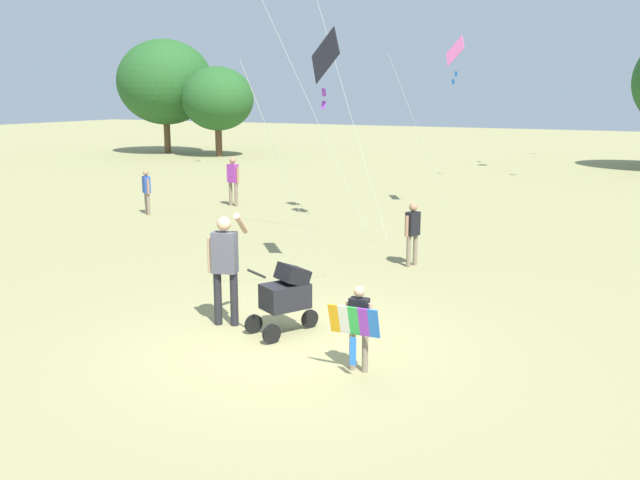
{
  "coord_description": "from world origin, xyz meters",
  "views": [
    {
      "loc": [
        4.63,
        -7.99,
        3.42
      ],
      "look_at": [
        0.03,
        0.91,
        1.3
      ],
      "focal_mm": 39.35,
      "sensor_mm": 36.0,
      "label": 1
    }
  ],
  "objects_px": {
    "person_adult_flyer": "(225,260)",
    "person_couple_left": "(413,229)",
    "kite_orange_delta": "(453,56)",
    "kite_adult_black": "(324,61)",
    "child_with_butterfly_kite": "(358,322)",
    "stroller": "(286,293)",
    "person_sitting_far": "(147,188)",
    "person_red_shirt": "(233,177)"
  },
  "relations": [
    {
      "from": "person_adult_flyer",
      "to": "person_sitting_far",
      "type": "xyz_separation_m",
      "value": [
        -7.53,
        6.94,
        -0.24
      ]
    },
    {
      "from": "stroller",
      "to": "person_couple_left",
      "type": "distance_m",
      "value": 4.62
    },
    {
      "from": "stroller",
      "to": "kite_orange_delta",
      "type": "bearing_deg",
      "value": 95.52
    },
    {
      "from": "child_with_butterfly_kite",
      "to": "kite_adult_black",
      "type": "bearing_deg",
      "value": 122.4
    },
    {
      "from": "child_with_butterfly_kite",
      "to": "person_adult_flyer",
      "type": "xyz_separation_m",
      "value": [
        -2.49,
        0.74,
        0.34
      ]
    },
    {
      "from": "kite_adult_black",
      "to": "person_sitting_far",
      "type": "bearing_deg",
      "value": 153.22
    },
    {
      "from": "kite_adult_black",
      "to": "kite_orange_delta",
      "type": "bearing_deg",
      "value": 91.0
    },
    {
      "from": "kite_orange_delta",
      "to": "person_red_shirt",
      "type": "relative_size",
      "value": 3.36
    },
    {
      "from": "child_with_butterfly_kite",
      "to": "person_red_shirt",
      "type": "bearing_deg",
      "value": 130.86
    },
    {
      "from": "person_adult_flyer",
      "to": "stroller",
      "type": "height_order",
      "value": "person_adult_flyer"
    },
    {
      "from": "kite_orange_delta",
      "to": "person_couple_left",
      "type": "relative_size",
      "value": 3.9
    },
    {
      "from": "person_red_shirt",
      "to": "person_couple_left",
      "type": "xyz_separation_m",
      "value": [
        7.45,
        -4.64,
        -0.12
      ]
    },
    {
      "from": "kite_orange_delta",
      "to": "person_couple_left",
      "type": "xyz_separation_m",
      "value": [
        1.31,
        -6.63,
        -3.65
      ]
    },
    {
      "from": "person_red_shirt",
      "to": "person_sitting_far",
      "type": "relative_size",
      "value": 1.17
    },
    {
      "from": "kite_orange_delta",
      "to": "kite_adult_black",
      "type": "bearing_deg",
      "value": -89.0
    },
    {
      "from": "kite_adult_black",
      "to": "person_sitting_far",
      "type": "distance_m",
      "value": 9.07
    },
    {
      "from": "person_adult_flyer",
      "to": "person_couple_left",
      "type": "xyz_separation_m",
      "value": [
        1.21,
        4.71,
        -0.24
      ]
    },
    {
      "from": "person_adult_flyer",
      "to": "stroller",
      "type": "distance_m",
      "value": 1.06
    },
    {
      "from": "person_couple_left",
      "to": "kite_adult_black",
      "type": "bearing_deg",
      "value": -126.26
    },
    {
      "from": "stroller",
      "to": "person_sitting_far",
      "type": "distance_m",
      "value": 10.93
    },
    {
      "from": "person_adult_flyer",
      "to": "person_red_shirt",
      "type": "xyz_separation_m",
      "value": [
        -6.24,
        9.35,
        -0.12
      ]
    },
    {
      "from": "person_sitting_far",
      "to": "child_with_butterfly_kite",
      "type": "bearing_deg",
      "value": -37.45
    },
    {
      "from": "person_sitting_far",
      "to": "stroller",
      "type": "bearing_deg",
      "value": -38.79
    },
    {
      "from": "stroller",
      "to": "kite_orange_delta",
      "type": "relative_size",
      "value": 0.22
    },
    {
      "from": "kite_orange_delta",
      "to": "person_red_shirt",
      "type": "height_order",
      "value": "kite_orange_delta"
    },
    {
      "from": "stroller",
      "to": "person_red_shirt",
      "type": "bearing_deg",
      "value": 127.97
    },
    {
      "from": "kite_adult_black",
      "to": "person_adult_flyer",
      "type": "bearing_deg",
      "value": -90.79
    },
    {
      "from": "stroller",
      "to": "child_with_butterfly_kite",
      "type": "bearing_deg",
      "value": -28.91
    },
    {
      "from": "child_with_butterfly_kite",
      "to": "stroller",
      "type": "xyz_separation_m",
      "value": [
        -1.5,
        0.83,
        -0.05
      ]
    },
    {
      "from": "child_with_butterfly_kite",
      "to": "person_sitting_far",
      "type": "xyz_separation_m",
      "value": [
        -10.02,
        7.67,
        0.1
      ]
    },
    {
      "from": "person_adult_flyer",
      "to": "kite_orange_delta",
      "type": "distance_m",
      "value": 11.84
    },
    {
      "from": "person_adult_flyer",
      "to": "stroller",
      "type": "relative_size",
      "value": 1.58
    },
    {
      "from": "person_adult_flyer",
      "to": "person_sitting_far",
      "type": "height_order",
      "value": "person_adult_flyer"
    },
    {
      "from": "person_sitting_far",
      "to": "person_couple_left",
      "type": "xyz_separation_m",
      "value": [
        8.74,
        -2.23,
        0.0
      ]
    },
    {
      "from": "kite_orange_delta",
      "to": "stroller",
      "type": "bearing_deg",
      "value": -84.48
    },
    {
      "from": "person_red_shirt",
      "to": "person_couple_left",
      "type": "distance_m",
      "value": 8.77
    },
    {
      "from": "person_red_shirt",
      "to": "person_couple_left",
      "type": "relative_size",
      "value": 1.16
    },
    {
      "from": "person_couple_left",
      "to": "kite_orange_delta",
      "type": "bearing_deg",
      "value": 101.19
    },
    {
      "from": "kite_adult_black",
      "to": "person_red_shirt",
      "type": "height_order",
      "value": "kite_adult_black"
    },
    {
      "from": "kite_orange_delta",
      "to": "person_sitting_far",
      "type": "xyz_separation_m",
      "value": [
        -7.43,
        -4.4,
        -3.66
      ]
    },
    {
      "from": "kite_adult_black",
      "to": "person_couple_left",
      "type": "distance_m",
      "value": 3.77
    },
    {
      "from": "kite_adult_black",
      "to": "person_red_shirt",
      "type": "relative_size",
      "value": 3.08
    }
  ]
}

